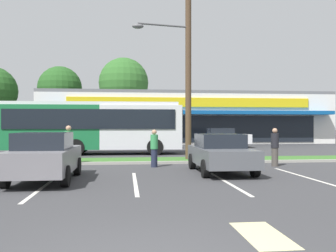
{
  "coord_description": "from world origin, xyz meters",
  "views": [
    {
      "loc": [
        -0.14,
        -4.76,
        1.83
      ],
      "look_at": [
        2.39,
        18.1,
        1.77
      ],
      "focal_mm": 40.04,
      "sensor_mm": 36.0,
      "label": 1
    }
  ],
  "objects": [
    {
      "name": "car_4",
      "position": [
        -2.79,
        7.8,
        0.8
      ],
      "size": [
        1.94,
        4.3,
        1.59
      ],
      "rotation": [
        0.0,
        0.0,
        1.57
      ],
      "color": "slate",
      "rests_on": "ground_plane"
    },
    {
      "name": "lot_arrow",
      "position": [
        2.11,
        1.24,
        0.0
      ],
      "size": [
        0.7,
        1.6,
        0.01
      ],
      "primitive_type": "cube",
      "color": "beige",
      "rests_on": "ground_plane"
    },
    {
      "name": "parking_stripe_0",
      "position": [
        -2.59,
        6.58,
        0.0
      ],
      "size": [
        0.12,
        4.8,
        0.01
      ],
      "primitive_type": "cube",
      "color": "silver",
      "rests_on": "ground_plane"
    },
    {
      "name": "storefront_building",
      "position": [
        5.93,
        35.76,
        2.58
      ],
      "size": [
        28.83,
        12.88,
        5.16
      ],
      "color": "silver",
      "rests_on": "ground_plane"
    },
    {
      "name": "tree_mid_left",
      "position": [
        -8.95,
        46.06,
        6.71
      ],
      "size": [
        5.77,
        5.77,
        9.61
      ],
      "color": "#473323",
      "rests_on": "ground_plane"
    },
    {
      "name": "parking_stripe_2",
      "position": [
        3.04,
        6.82,
        0.0
      ],
      "size": [
        0.12,
        4.8,
        0.01
      ],
      "primitive_type": "cube",
      "color": "silver",
      "rests_on": "ground_plane"
    },
    {
      "name": "grass_median",
      "position": [
        0.0,
        14.0,
        0.06
      ],
      "size": [
        56.0,
        2.2,
        0.12
      ],
      "primitive_type": "cube",
      "color": "#386B28",
      "rests_on": "ground_plane"
    },
    {
      "name": "utility_pole",
      "position": [
        2.81,
        13.88,
        5.05
      ],
      "size": [
        3.12,
        2.39,
        9.41
      ],
      "color": "#4C3826",
      "rests_on": "ground_plane"
    },
    {
      "name": "car_2",
      "position": [
        3.46,
        9.33,
        0.76
      ],
      "size": [
        2.0,
        4.24,
        1.49
      ],
      "rotation": [
        0.0,
        0.0,
        -1.57
      ],
      "color": "#515459",
      "rests_on": "ground_plane"
    },
    {
      "name": "pedestrian_mid",
      "position": [
        -2.73,
        12.35,
        0.91
      ],
      "size": [
        0.36,
        0.36,
        1.81
      ],
      "rotation": [
        0.0,
        0.0,
        4.67
      ],
      "color": "#1E2338",
      "rests_on": "ground_plane"
    },
    {
      "name": "car_5",
      "position": [
        1.63,
        24.98,
        0.72
      ],
      "size": [
        4.72,
        1.98,
        1.36
      ],
      "rotation": [
        0.0,
        0.0,
        3.14
      ],
      "color": "navy",
      "rests_on": "ground_plane"
    },
    {
      "name": "tree_mid",
      "position": [
        -0.53,
        43.09,
        7.22
      ],
      "size": [
        6.29,
        6.29,
        10.38
      ],
      "color": "#473323",
      "rests_on": "ground_plane"
    },
    {
      "name": "parking_stripe_1",
      "position": [
        0.13,
        7.13,
        0.0
      ],
      "size": [
        0.12,
        4.8,
        0.01
      ],
      "primitive_type": "cube",
      "color": "silver",
      "rests_on": "ground_plane"
    },
    {
      "name": "pedestrian_far",
      "position": [
        6.4,
        11.21,
        0.85
      ],
      "size": [
        0.34,
        0.34,
        1.69
      ],
      "rotation": [
        0.0,
        0.0,
        1.75
      ],
      "color": "#47423D",
      "rests_on": "ground_plane"
    },
    {
      "name": "pedestrian_by_pole",
      "position": [
        1.05,
        11.45,
        0.82
      ],
      "size": [
        0.33,
        0.33,
        1.63
      ],
      "rotation": [
        0.0,
        0.0,
        2.84
      ],
      "color": "#1E2338",
      "rests_on": "ground_plane"
    },
    {
      "name": "city_bus",
      "position": [
        -2.28,
        19.09,
        1.76
      ],
      "size": [
        11.16,
        2.83,
        3.25
      ],
      "rotation": [
        0.0,
        0.0,
        -0.02
      ],
      "color": "#196638",
      "rests_on": "ground_plane"
    },
    {
      "name": "curb_lip",
      "position": [
        0.0,
        12.78,
        0.06
      ],
      "size": [
        56.0,
        0.24,
        0.12
      ],
      "primitive_type": "cube",
      "color": "#99968C",
      "rests_on": "ground_plane"
    },
    {
      "name": "parking_stripe_3",
      "position": [
        6.1,
        7.99,
        0.0
      ],
      "size": [
        0.12,
        4.8,
        0.01
      ],
      "primitive_type": "cube",
      "color": "silver",
      "rests_on": "ground_plane"
    },
    {
      "name": "car_3",
      "position": [
        7.57,
        24.81,
        0.81
      ],
      "size": [
        4.27,
        1.96,
        1.58
      ],
      "color": "silver",
      "rests_on": "ground_plane"
    }
  ]
}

